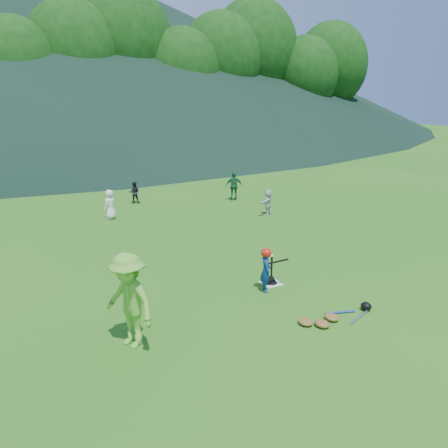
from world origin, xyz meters
name	(u,v)px	position (x,y,z in m)	size (l,w,h in m)	color
ground	(271,284)	(0.00, 0.00, 0.00)	(120.00, 120.00, 0.00)	#256216
home_plate	(271,283)	(0.00, 0.00, 0.01)	(0.45, 0.45, 0.02)	silver
baseball	(272,256)	(0.00, 0.00, 0.74)	(0.08, 0.08, 0.08)	white
batter_child	(266,271)	(-0.36, -0.28, 0.52)	(0.38, 0.25, 1.04)	navy
adult_coach	(129,301)	(-3.86, -1.10, 0.90)	(1.17, 0.67, 1.81)	#6BBC37
fielder_a	(110,204)	(-2.02, 7.87, 0.56)	(0.55, 0.36, 1.12)	white
fielder_b	(134,192)	(-0.46, 9.95, 0.47)	(0.46, 0.36, 0.95)	black
fielder_c	(234,186)	(3.64, 8.41, 0.65)	(0.76, 0.32, 1.29)	#1D6337
fielder_d	(268,202)	(3.58, 5.59, 0.50)	(0.93, 0.30, 1.01)	silver
batting_tee	(271,279)	(0.00, 0.00, 0.13)	(0.30, 0.30, 0.68)	black
batter_gear	(267,254)	(-0.33, -0.28, 0.94)	(0.73, 0.26, 0.40)	red
equipment_pile	(332,317)	(0.09, -2.13, 0.07)	(1.80, 0.63, 0.19)	olive
outfield_fence	(73,147)	(0.00, 28.00, 0.70)	(70.07, 0.08, 1.33)	gray
tree_line	(55,51)	(0.20, 33.83, 8.21)	(70.04, 11.40, 14.82)	#382314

